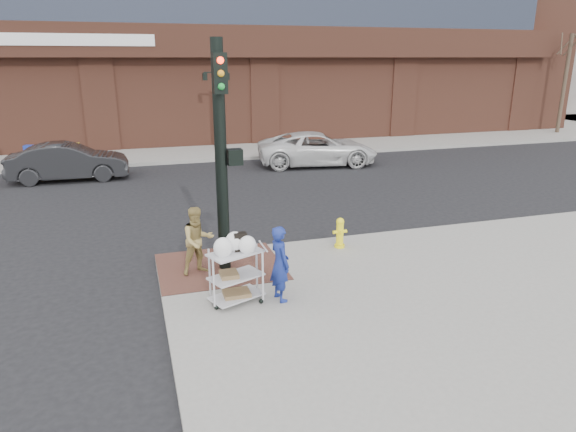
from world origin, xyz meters
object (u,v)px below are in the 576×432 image
object	(u,v)px
pedestrian_tan	(198,241)
fire_hydrant	(340,232)
lamp_post	(217,102)
sedan_dark	(69,162)
utility_cart	(236,272)
traffic_signal_pole	(222,152)
minivan_white	(317,149)
woman_blue	(280,264)

from	to	relation	value
pedestrian_tan	fire_hydrant	bearing A→B (deg)	-5.55
lamp_post	sedan_dark	bearing A→B (deg)	-149.01
lamp_post	utility_cart	size ratio (longest dim) A/B	2.84
utility_cart	fire_hydrant	xyz separation A→B (m)	(3.11, 2.21, -0.24)
traffic_signal_pole	minivan_white	distance (m)	12.93
traffic_signal_pole	woman_blue	xyz separation A→B (m)	(0.73, -1.88, -1.92)
sedan_dark	lamp_post	bearing A→B (deg)	-58.13
pedestrian_tan	sedan_dark	bearing A→B (deg)	93.50
woman_blue	fire_hydrant	distance (m)	3.29
woman_blue	utility_cart	bearing A→B (deg)	68.95
lamp_post	traffic_signal_pole	distance (m)	15.43
woman_blue	minivan_white	bearing A→B (deg)	-34.25
pedestrian_tan	minivan_white	distance (m)	13.16
minivan_white	fire_hydrant	bearing A→B (deg)	171.40
traffic_signal_pole	sedan_dark	world-z (taller)	traffic_signal_pole
fire_hydrant	woman_blue	bearing A→B (deg)	-133.76
traffic_signal_pole	minivan_white	size ratio (longest dim) A/B	0.92
sedan_dark	fire_hydrant	bearing A→B (deg)	-144.88
woman_blue	minivan_white	xyz separation A→B (m)	(5.59, 12.97, -0.16)
traffic_signal_pole	woman_blue	world-z (taller)	traffic_signal_pole
lamp_post	fire_hydrant	xyz separation A→B (m)	(0.52, -14.74, -2.07)
utility_cart	fire_hydrant	distance (m)	3.82
sedan_dark	minivan_white	world-z (taller)	minivan_white
sedan_dark	fire_hydrant	distance (m)	12.92
traffic_signal_pole	pedestrian_tan	bearing A→B (deg)	-172.38
traffic_signal_pole	utility_cart	xyz separation A→B (m)	(-0.12, -1.73, -2.04)
woman_blue	traffic_signal_pole	bearing A→B (deg)	10.29
sedan_dark	utility_cart	distance (m)	13.55
woman_blue	pedestrian_tan	size ratio (longest dim) A/B	1.00
traffic_signal_pole	fire_hydrant	xyz separation A→B (m)	(2.99, 0.49, -2.28)
woman_blue	utility_cart	distance (m)	0.87
lamp_post	minivan_white	distance (m)	5.95
fire_hydrant	lamp_post	bearing A→B (deg)	92.00
traffic_signal_pole	lamp_post	bearing A→B (deg)	80.76
traffic_signal_pole	woman_blue	size ratio (longest dim) A/B	3.27
lamp_post	traffic_signal_pole	size ratio (longest dim) A/B	0.80
traffic_signal_pole	sedan_dark	bearing A→B (deg)	110.97
woman_blue	minivan_white	size ratio (longest dim) A/B	0.28
minivan_white	fire_hydrant	distance (m)	11.12
lamp_post	fire_hydrant	distance (m)	14.90
pedestrian_tan	utility_cart	size ratio (longest dim) A/B	1.08
sedan_dark	pedestrian_tan	bearing A→B (deg)	-161.13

